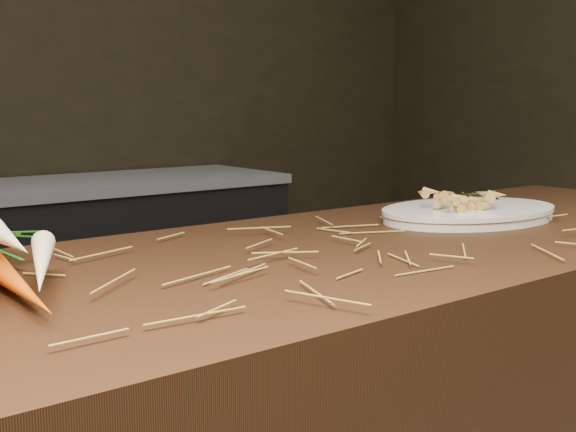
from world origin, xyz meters
TOP-DOWN VIEW (x-y plane):
  - back_counter at (0.30, 2.18)m, footprint 1.82×0.62m
  - straw_bedding at (0.00, 0.30)m, footprint 1.40×0.60m
  - serving_platter at (0.51, 0.35)m, footprint 0.45×0.32m
  - roasted_veg_heap at (0.51, 0.35)m, footprint 0.22×0.17m
  - serving_fork at (0.65, 0.32)m, footprint 0.11×0.14m

SIDE VIEW (x-z plane):
  - back_counter at x=0.30m, z-range 0.00..0.84m
  - straw_bedding at x=0.00m, z-range 0.90..0.92m
  - serving_platter at x=0.51m, z-range 0.90..0.92m
  - serving_fork at x=0.65m, z-range 0.92..0.93m
  - roasted_veg_heap at x=0.51m, z-range 0.92..0.97m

